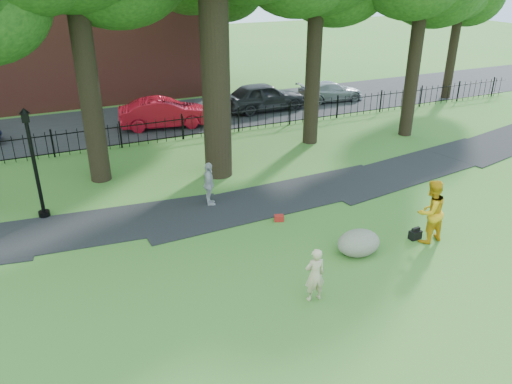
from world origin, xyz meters
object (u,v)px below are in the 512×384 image
man (430,211)px  red_sedan (164,113)px  woman (315,275)px  boulder (359,241)px  lamppost (35,166)px

man → red_sedan: man is taller
woman → red_sedan: 16.30m
boulder → woman: bearing=-149.2°
woman → red_sedan: red_sedan is taller
man → red_sedan: 15.76m
woman → lamppost: (-6.03, 7.88, 1.13)m
woman → man: 4.90m
man → lamppost: lamppost is taller
woman → lamppost: size_ratio=0.39×
woman → red_sedan: size_ratio=0.32×
woman → man: bearing=-162.6°
red_sedan → boulder: bearing=-163.6°
woman → lamppost: 9.99m
boulder → lamppost: bearing=142.5°
lamppost → red_sedan: bearing=52.5°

